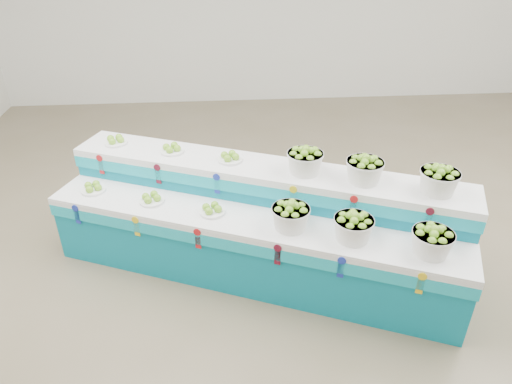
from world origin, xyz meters
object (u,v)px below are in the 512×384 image
(basket_lower_left, at_px, (291,216))
(plate_upper_mid, at_px, (172,148))
(display_stand, at_px, (256,224))
(basket_upper_right, at_px, (439,180))

(basket_lower_left, xyz_separation_m, plate_upper_mid, (-1.07, 0.97, 0.23))
(display_stand, xyz_separation_m, basket_upper_right, (1.54, -0.37, 0.63))
(plate_upper_mid, relative_size, basket_upper_right, 0.71)
(basket_lower_left, height_order, plate_upper_mid, plate_upper_mid)
(basket_upper_right, bearing_deg, basket_lower_left, -179.79)
(basket_lower_left, relative_size, plate_upper_mid, 1.40)
(display_stand, relative_size, basket_lower_left, 11.71)
(plate_upper_mid, height_order, basket_upper_right, basket_upper_right)
(plate_upper_mid, xyz_separation_m, basket_upper_right, (2.34, -0.97, 0.07))
(display_stand, xyz_separation_m, plate_upper_mid, (-0.80, 0.59, 0.56))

